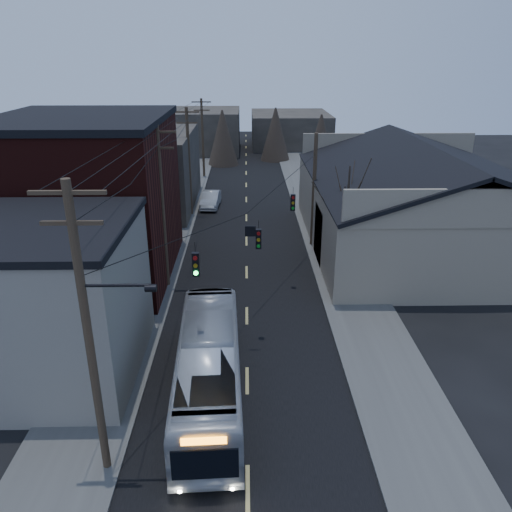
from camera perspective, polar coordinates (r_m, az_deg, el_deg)
The scene contains 13 objects.
road_surface at distance 42.97m, azimuth -1.11°, elevation 3.58°, with size 9.00×110.00×0.02m, color black.
sidewalk_left at distance 43.45m, azimuth -9.73°, elevation 3.54°, with size 4.00×110.00×0.12m, color #474744.
sidewalk_right at distance 43.44m, azimuth 7.51°, elevation 3.66°, with size 4.00×110.00×0.12m, color #474744.
building_clapboard at distance 23.99m, azimuth -23.21°, elevation -5.00°, with size 8.00×8.00×7.00m, color slate.
building_brick at distance 33.48m, azimuth -18.62°, elevation 5.91°, with size 10.00×12.00×10.00m, color black.
building_left_far at distance 48.77m, azimuth -12.54°, elevation 9.57°, with size 9.00×14.00×7.00m, color #2F2C26.
warehouse at distance 39.57m, azimuth 18.12°, elevation 4.89°, with size 16.16×20.60×7.73m.
building_far_left at distance 76.72m, azimuth -5.79°, elevation 14.05°, with size 10.00×12.00×6.00m, color #2F2C26.
building_far_right at distance 81.80m, azimuth 3.90°, elevation 14.26°, with size 12.00×14.00×5.00m, color #2F2C26.
bare_tree at distance 32.99m, azimuth 10.26°, elevation 3.95°, with size 0.40×0.40×7.20m, color black.
utility_lines at distance 36.09m, azimuth -6.15°, elevation 8.00°, with size 11.24×45.28×10.50m.
bus at distance 21.46m, azimuth -5.40°, elevation -12.69°, with size 2.51×10.73×2.99m, color #ACB1B8.
parked_car at distance 48.15m, azimuth -5.20°, elevation 6.46°, with size 1.57×4.50×1.48m, color #A4A8AC.
Camera 1 is at (0.04, -10.72, 13.73)m, focal length 35.00 mm.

